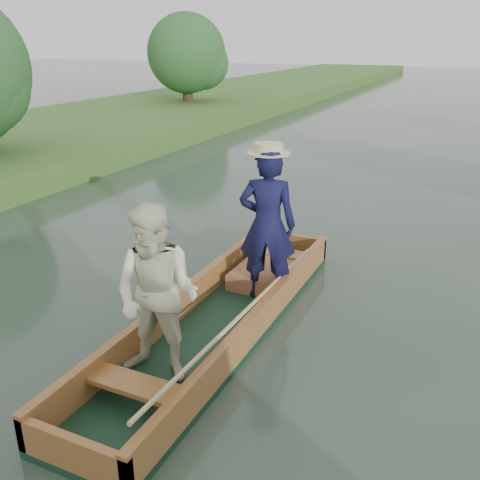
% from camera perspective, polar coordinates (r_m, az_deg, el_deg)
% --- Properties ---
extents(ground, '(120.00, 120.00, 0.00)m').
position_cam_1_polar(ground, '(6.40, -2.32, -9.73)').
color(ground, '#283D30').
rests_on(ground, ground).
extents(trees_far, '(22.75, 15.45, 4.38)m').
position_cam_1_polar(trees_far, '(14.25, 11.18, 17.59)').
color(trees_far, '#47331E').
rests_on(trees_far, ground).
extents(punt, '(1.18, 5.00, 2.06)m').
position_cam_1_polar(punt, '(5.98, -2.53, -4.41)').
color(punt, '#13301E').
rests_on(punt, ground).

